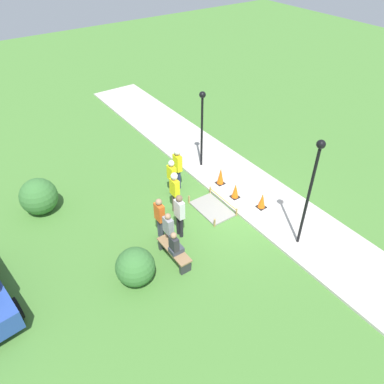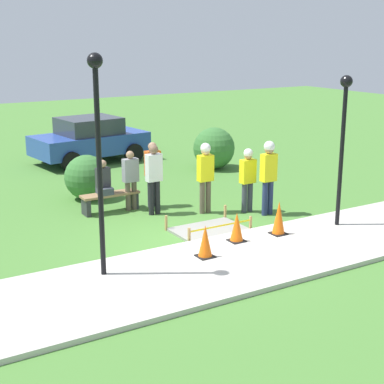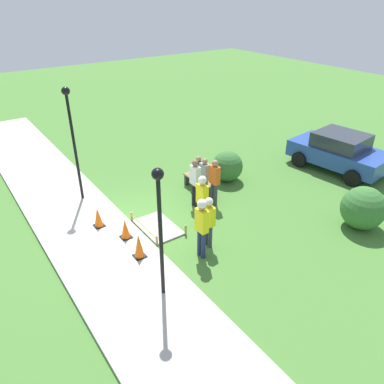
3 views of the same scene
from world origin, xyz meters
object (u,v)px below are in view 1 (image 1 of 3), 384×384
Objects in this scene: traffic_cone_sidewalk_edge at (221,176)px; worker_assistant at (177,164)px; bystander_in_white_shirt at (168,229)px; lamppost_far at (312,180)px; traffic_cone_near_patch at (262,201)px; person_seated_on_bench at (175,245)px; worker_supervisor at (175,189)px; park_bench at (174,252)px; lamppost_near at (202,118)px; worker_trainee at (172,175)px; traffic_cone_far_patch at (235,191)px; bystander_in_orange_shirt at (160,216)px; bystander_in_gray_shirt at (179,213)px.

worker_assistant reaches higher than traffic_cone_sidewalk_edge.
bystander_in_white_shirt is 0.39× the size of lamppost_far.
traffic_cone_near_patch is 4.35m from person_seated_on_bench.
worker_supervisor is at bearing 57.80° from traffic_cone_near_patch.
park_bench is at bearing 93.56° from traffic_cone_near_patch.
traffic_cone_near_patch is at bearing -177.68° from lamppost_near.
traffic_cone_sidewalk_edge is 0.19× the size of lamppost_far.
worker_supervisor is 1.99m from bystander_in_white_shirt.
traffic_cone_sidewalk_edge is at bearing -106.65° from worker_trainee.
traffic_cone_far_patch reaches higher than park_bench.
lamppost_near is at bearing -0.79° from lamppost_far.
park_bench is at bearing 148.63° from worker_trainee.
bystander_in_orange_shirt is at bearing 138.16° from worker_trainee.
person_seated_on_bench reaches higher than traffic_cone_far_patch.
park_bench is 0.91× the size of worker_trainee.
worker_trainee is at bearing -30.87° from person_seated_on_bench.
traffic_cone_near_patch is 3.73m from worker_trainee.
traffic_cone_far_patch is at bearing -68.75° from person_seated_on_bench.
worker_supervisor reaches higher than worker_trainee.
bystander_in_orange_shirt is at bearing 126.81° from worker_supervisor.
lamppost_far is at bearing -130.67° from bystander_in_gray_shirt.
worker_assistant reaches higher than worker_supervisor.
bystander_in_orange_shirt reaches higher than traffic_cone_near_patch.
traffic_cone_far_patch is 0.34× the size of worker_assistant.
bystander_in_orange_shirt is 5.22m from lamppost_far.
worker_trainee is (-0.30, 0.48, -0.18)m from worker_assistant.
traffic_cone_sidewalk_edge is at bearing 173.56° from lamppost_near.
person_seated_on_bench is at bearing 140.04° from bystander_in_gray_shirt.
traffic_cone_near_patch is 3.56m from bystander_in_gray_shirt.
bystander_in_orange_shirt is 0.65m from bystander_in_white_shirt.
person_seated_on_bench reaches higher than park_bench.
traffic_cone_sidewalk_edge reaches higher than park_bench.
bystander_in_orange_shirt reaches higher than person_seated_on_bench.
bystander_in_gray_shirt is at bearing 116.84° from traffic_cone_sidewalk_edge.
bystander_in_orange_shirt is (-2.19, 2.17, -0.17)m from worker_assistant.
traffic_cone_far_patch is 0.16× the size of lamppost_far.
bystander_in_orange_shirt is (-1.28, 3.74, 0.52)m from traffic_cone_sidewalk_edge.
lamppost_far reaches higher than bystander_in_white_shirt.
park_bench is 4.19m from worker_assistant.
lamppost_far is (-3.95, -2.64, 1.66)m from worker_supervisor.
bystander_in_orange_shirt is 0.70m from bystander_in_gray_shirt.
traffic_cone_near_patch is 3.72m from worker_assistant.
person_seated_on_bench is 2.66m from worker_supervisor.
traffic_cone_near_patch is at bearing -171.14° from traffic_cone_sidewalk_edge.
lamppost_near reaches higher than park_bench.
bystander_in_white_shirt is (-2.82, 2.21, -0.28)m from worker_assistant.
worker_trainee is 0.41× the size of lamppost_far.
traffic_cone_near_patch is at bearing -100.19° from bystander_in_gray_shirt.
traffic_cone_sidewalk_edge is 0.87× the size of person_seated_on_bench.
bystander_in_gray_shirt reaches higher than bystander_in_white_shirt.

